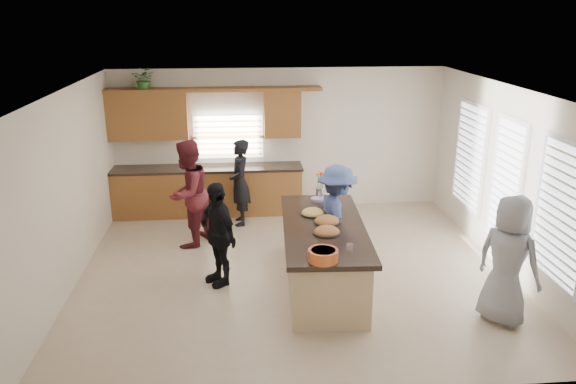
{
  "coord_description": "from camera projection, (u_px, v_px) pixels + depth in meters",
  "views": [
    {
      "loc": [
        -0.78,
        -7.89,
        3.88
      ],
      "look_at": [
        -0.05,
        0.4,
        1.15
      ],
      "focal_mm": 35.0,
      "sensor_mm": 36.0,
      "label": 1
    }
  ],
  "objects": [
    {
      "name": "island",
      "position": [
        323.0,
        257.0,
        8.11
      ],
      "size": [
        1.29,
        2.76,
        0.95
      ],
      "rotation": [
        0.0,
        0.0,
        -0.05
      ],
      "color": "tan",
      "rests_on": "ground"
    },
    {
      "name": "room_shell",
      "position": [
        294.0,
        151.0,
        8.15
      ],
      "size": [
        6.52,
        6.02,
        2.81
      ],
      "color": "silver",
      "rests_on": "ground"
    },
    {
      "name": "woman_left_back",
      "position": [
        240.0,
        183.0,
        10.38
      ],
      "size": [
        0.42,
        0.61,
        1.61
      ],
      "primitive_type": "imported",
      "rotation": [
        0.0,
        0.0,
        -1.51
      ],
      "color": "black",
      "rests_on": "ground"
    },
    {
      "name": "clear_cup",
      "position": [
        350.0,
        248.0,
        7.08
      ],
      "size": [
        0.09,
        0.09,
        0.1
      ],
      "primitive_type": "cylinder",
      "color": "white",
      "rests_on": "island"
    },
    {
      "name": "floor",
      "position": [
        293.0,
        270.0,
        8.74
      ],
      "size": [
        6.5,
        6.5,
        0.0
      ],
      "primitive_type": "plane",
      "color": "beige",
      "rests_on": "ground"
    },
    {
      "name": "woman_right_back",
      "position": [
        337.0,
        218.0,
        8.56
      ],
      "size": [
        0.79,
        1.16,
        1.66
      ],
      "primitive_type": "imported",
      "rotation": [
        0.0,
        0.0,
        1.74
      ],
      "color": "#3D4F85",
      "rests_on": "ground"
    },
    {
      "name": "platter_front",
      "position": [
        327.0,
        232.0,
        7.65
      ],
      "size": [
        0.38,
        0.38,
        0.16
      ],
      "color": "black",
      "rests_on": "island"
    },
    {
      "name": "plate_stack",
      "position": [
        317.0,
        199.0,
        8.96
      ],
      "size": [
        0.2,
        0.2,
        0.04
      ],
      "primitive_type": "cylinder",
      "color": "#AE86C3",
      "rests_on": "island"
    },
    {
      "name": "platter_back",
      "position": [
        313.0,
        213.0,
        8.35
      ],
      "size": [
        0.36,
        0.36,
        0.15
      ],
      "color": "black",
      "rests_on": "island"
    },
    {
      "name": "woman_left_front",
      "position": [
        218.0,
        234.0,
        8.11
      ],
      "size": [
        0.79,
        0.98,
        1.56
      ],
      "primitive_type": "imported",
      "rotation": [
        0.0,
        0.0,
        -1.04
      ],
      "color": "black",
      "rests_on": "ground"
    },
    {
      "name": "woman_right_front",
      "position": [
        508.0,
        260.0,
        7.07
      ],
      "size": [
        0.94,
        1.0,
        1.71
      ],
      "primitive_type": "imported",
      "rotation": [
        0.0,
        0.0,
        2.21
      ],
      "color": "gray",
      "rests_on": "ground"
    },
    {
      "name": "potted_plant",
      "position": [
        144.0,
        79.0,
        10.38
      ],
      "size": [
        0.48,
        0.43,
        0.46
      ],
      "primitive_type": "imported",
      "rotation": [
        0.0,
        0.0,
        -0.21
      ],
      "color": "#37772F",
      "rests_on": "back_cabinetry"
    },
    {
      "name": "flower_vase",
      "position": [
        320.0,
        184.0,
        9.08
      ],
      "size": [
        0.14,
        0.14,
        0.43
      ],
      "color": "silver",
      "rests_on": "island"
    },
    {
      "name": "back_cabinetry",
      "position": [
        205.0,
        168.0,
        10.92
      ],
      "size": [
        4.08,
        0.66,
        2.46
      ],
      "color": "brown",
      "rests_on": "ground"
    },
    {
      "name": "right_wall_glazing",
      "position": [
        507.0,
        185.0,
        8.46
      ],
      "size": [
        0.06,
        4.0,
        2.25
      ],
      "color": "white",
      "rests_on": "ground"
    },
    {
      "name": "salad_bowl",
      "position": [
        323.0,
        255.0,
        6.81
      ],
      "size": [
        0.37,
        0.37,
        0.15
      ],
      "color": "#DA5827",
      "rests_on": "island"
    },
    {
      "name": "platter_mid",
      "position": [
        327.0,
        221.0,
        8.03
      ],
      "size": [
        0.39,
        0.39,
        0.16
      ],
      "color": "black",
      "rests_on": "island"
    },
    {
      "name": "woman_left_mid",
      "position": [
        188.0,
        194.0,
        9.41
      ],
      "size": [
        1.03,
        1.11,
        1.83
      ],
      "primitive_type": "imported",
      "rotation": [
        0.0,
        0.0,
        -2.07
      ],
      "color": "maroon",
      "rests_on": "ground"
    }
  ]
}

